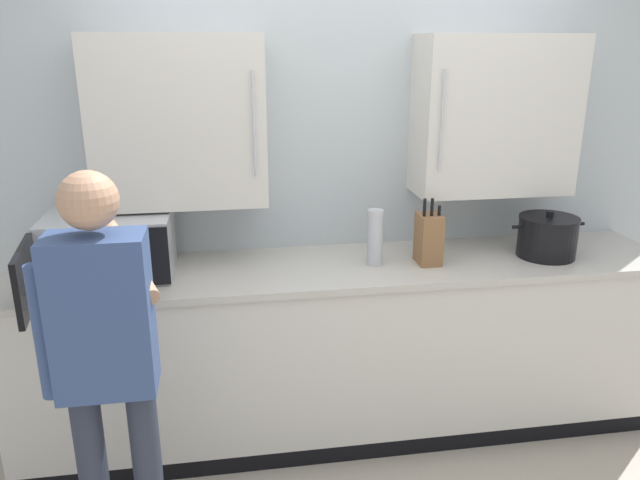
# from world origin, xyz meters

# --- Properties ---
(back_wall_tiled) EXTENTS (4.24, 0.44, 2.86)m
(back_wall_tiled) POSITION_xyz_m (0.00, 1.15, 1.49)
(back_wall_tiled) COLOR #B2BCC1
(back_wall_tiled) RESTS_ON ground_plane
(counter_unit) EXTENTS (3.37, 0.66, 0.95)m
(counter_unit) POSITION_xyz_m (0.00, 0.83, 0.48)
(counter_unit) COLOR beige
(counter_unit) RESTS_ON ground_plane
(microwave_oven) EXTENTS (0.60, 0.83, 0.30)m
(microwave_oven) POSITION_xyz_m (-1.18, 0.86, 1.10)
(microwave_oven) COLOR #B7BABF
(microwave_oven) RESTS_ON counter_unit
(knife_block) EXTENTS (0.11, 0.15, 0.34)m
(knife_block) POSITION_xyz_m (0.40, 0.78, 1.08)
(knife_block) COLOR brown
(knife_block) RESTS_ON counter_unit
(stock_pot) EXTENTS (0.40, 0.30, 0.24)m
(stock_pot) POSITION_xyz_m (1.05, 0.78, 1.06)
(stock_pot) COLOR black
(stock_pot) RESTS_ON counter_unit
(thermos_flask) EXTENTS (0.08, 0.08, 0.28)m
(thermos_flask) POSITION_xyz_m (0.13, 0.80, 1.10)
(thermos_flask) COLOR #B7BABF
(thermos_flask) RESTS_ON counter_unit
(person_figure) EXTENTS (0.44, 0.63, 1.63)m
(person_figure) POSITION_xyz_m (-1.05, 0.04, 0.97)
(person_figure) COLOR #282D3D
(person_figure) RESTS_ON ground_plane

